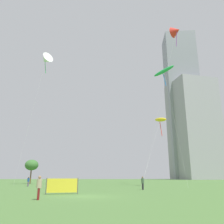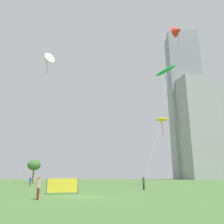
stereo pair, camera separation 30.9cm
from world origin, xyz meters
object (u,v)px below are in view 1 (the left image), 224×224
at_px(kite_flying_1, 164,71).
at_px(distant_highrise_1, 194,129).
at_px(kite_flying_0, 160,120).
at_px(park_tree_0, 32,165).
at_px(person_standing_2, 39,186).
at_px(distant_highrise_0, 183,103).
at_px(kite_flying_2, 176,31).
at_px(event_banner, 62,186).
at_px(kite_flying_3, 46,60).
at_px(person_standing_1, 28,181).
at_px(person_standing_0, 143,182).

bearing_deg(kite_flying_1, distant_highrise_1, 67.04).
bearing_deg(kite_flying_1, kite_flying_0, 162.34).
bearing_deg(kite_flying_0, park_tree_0, 148.25).
height_order(person_standing_2, distant_highrise_0, distant_highrise_0).
relative_size(kite_flying_1, kite_flying_2, 0.61).
bearing_deg(event_banner, kite_flying_3, 112.61).
xyz_separation_m(kite_flying_2, park_tree_0, (-34.61, 10.31, -30.66)).
bearing_deg(event_banner, person_standing_1, 116.93).
xyz_separation_m(kite_flying_0, kite_flying_3, (-23.03, 4.93, 14.58)).
bearing_deg(person_standing_1, distant_highrise_1, 115.35).
bearing_deg(kite_flying_3, person_standing_0, -39.24).
distance_m(kite_flying_1, distant_highrise_0, 114.33).
bearing_deg(event_banner, person_standing_2, -96.60).
height_order(kite_flying_0, distant_highrise_1, distant_highrise_1).
bearing_deg(kite_flying_0, kite_flying_1, -17.66).
bearing_deg(distant_highrise_0, distant_highrise_1, -55.78).
xyz_separation_m(person_standing_0, person_standing_2, (-9.43, -13.00, 0.03)).
bearing_deg(person_standing_2, kite_flying_2, 135.15).
bearing_deg(kite_flying_2, person_standing_1, -168.73).
bearing_deg(person_standing_1, event_banner, -3.47).
height_order(kite_flying_1, distant_highrise_0, distant_highrise_0).
xyz_separation_m(person_standing_2, event_banner, (0.64, 5.50, -0.18)).
bearing_deg(kite_flying_2, kite_flying_3, -175.87).
relative_size(kite_flying_0, kite_flying_2, 0.34).
distance_m(person_standing_0, kite_flying_3, 34.30).
bearing_deg(kite_flying_0, kite_flying_2, 47.23).
height_order(kite_flying_1, event_banner, kite_flying_1).
bearing_deg(park_tree_0, person_standing_0, -49.65).
relative_size(person_standing_0, kite_flying_1, 0.07).
xyz_separation_m(kite_flying_0, kite_flying_1, (1.13, -0.36, 9.45)).
height_order(person_standing_0, event_banner, person_standing_0).
xyz_separation_m(distant_highrise_0, event_banner, (-53.24, -121.09, -47.75)).
height_order(person_standing_1, park_tree_0, park_tree_0).
bearing_deg(distant_highrise_1, kite_flying_1, -126.11).
relative_size(person_standing_0, distant_highrise_0, 0.02).
relative_size(person_standing_2, event_banner, 0.57).
distance_m(kite_flying_1, kite_flying_2, 16.73).
xyz_separation_m(kite_flying_0, event_banner, (-13.77, -17.33, -10.74)).
height_order(person_standing_1, event_banner, person_standing_1).
height_order(kite_flying_1, kite_flying_2, kite_flying_2).
relative_size(park_tree_0, distant_highrise_0, 0.06).
relative_size(person_standing_2, kite_flying_3, 0.06).
bearing_deg(distant_highrise_1, distant_highrise_0, 106.59).
xyz_separation_m(person_standing_2, kite_flying_3, (-8.63, 27.75, 25.14)).
bearing_deg(kite_flying_0, distant_highrise_0, 69.17).
distance_m(kite_flying_0, distant_highrise_0, 117.02).
height_order(park_tree_0, distant_highrise_0, distant_highrise_0).
relative_size(person_standing_1, park_tree_0, 0.28).
xyz_separation_m(kite_flying_2, distant_highrise_0, (32.94, 96.70, 13.57)).
distance_m(kite_flying_2, park_tree_0, 47.37).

